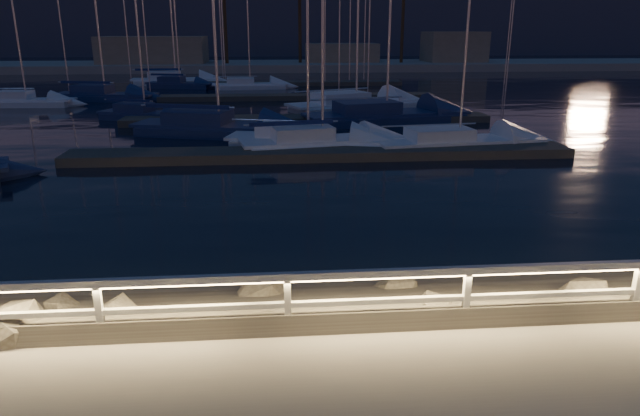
# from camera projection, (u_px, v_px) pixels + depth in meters

# --- Properties ---
(ground) EXTENTS (400.00, 400.00, 0.00)m
(ground) POSITION_uv_depth(u_px,v_px,m) (406.00, 327.00, 9.63)
(ground) COLOR #A39F93
(ground) RESTS_ON ground
(harbor_water) EXTENTS (400.00, 440.00, 0.60)m
(harbor_water) POSITION_uv_depth(u_px,v_px,m) (303.00, 116.00, 39.60)
(harbor_water) COLOR black
(harbor_water) RESTS_ON ground
(guard_rail) EXTENTS (44.11, 0.12, 1.06)m
(guard_rail) POSITION_uv_depth(u_px,v_px,m) (404.00, 285.00, 9.39)
(guard_rail) COLOR silver
(guard_rail) RESTS_ON ground
(riprap) EXTENTS (35.36, 2.88, 1.39)m
(riprap) POSITION_uv_depth(u_px,v_px,m) (361.00, 298.00, 11.22)
(riprap) COLOR slate
(riprap) RESTS_ON ground
(floating_docks) EXTENTS (22.00, 36.00, 0.40)m
(floating_docks) POSITION_uv_depth(u_px,v_px,m) (302.00, 106.00, 40.65)
(floating_docks) COLOR #5B544B
(floating_docks) RESTS_ON ground
(far_shore) EXTENTS (160.00, 14.00, 5.20)m
(far_shore) POSITION_uv_depth(u_px,v_px,m) (285.00, 63.00, 79.93)
(far_shore) COLOR #A39F93
(far_shore) RESTS_ON ground
(distant_hills) EXTENTS (230.00, 37.50, 18.00)m
(distant_hills) POSITION_uv_depth(u_px,v_px,m) (184.00, 30.00, 133.51)
(distant_hills) COLOR #3A425A
(distant_hills) RESTS_ON ground
(sailboat_c) EXTENTS (7.97, 4.07, 13.04)m
(sailboat_c) POSITION_uv_depth(u_px,v_px,m) (304.00, 139.00, 27.08)
(sailboat_c) COLOR white
(sailboat_c) RESTS_ON ground
(sailboat_d) EXTENTS (8.15, 3.34, 13.39)m
(sailboat_d) POSITION_uv_depth(u_px,v_px,m) (455.00, 141.00, 26.59)
(sailboat_d) COLOR white
(sailboat_d) RESTS_ON ground
(sailboat_e) EXTENTS (6.18, 3.79, 10.28)m
(sailboat_e) POSITION_uv_depth(u_px,v_px,m) (143.00, 114.00, 35.47)
(sailboat_e) COLOR navy
(sailboat_e) RESTS_ON ground
(sailboat_f) EXTENTS (7.84, 3.64, 12.89)m
(sailboat_f) POSITION_uv_depth(u_px,v_px,m) (318.00, 141.00, 26.44)
(sailboat_f) COLOR white
(sailboat_f) RESTS_ON ground
(sailboat_g) EXTENTS (9.52, 5.17, 15.58)m
(sailboat_g) POSITION_uv_depth(u_px,v_px,m) (215.00, 126.00, 30.31)
(sailboat_g) COLOR navy
(sailboat_g) RESTS_ON ground
(sailboat_h) EXTENTS (10.43, 5.13, 17.00)m
(sailboat_h) POSITION_uv_depth(u_px,v_px,m) (382.00, 115.00, 34.42)
(sailboat_h) COLOR navy
(sailboat_h) RESTS_ON ground
(sailboat_i) EXTENTS (6.81, 2.44, 11.45)m
(sailboat_i) POSITION_uv_depth(u_px,v_px,m) (24.00, 101.00, 41.68)
(sailboat_i) COLOR white
(sailboat_i) RESTS_ON ground
(sailboat_j) EXTENTS (8.31, 4.03, 13.66)m
(sailboat_j) POSITION_uv_depth(u_px,v_px,m) (103.00, 95.00, 45.06)
(sailboat_j) COLOR navy
(sailboat_j) RESTS_ON ground
(sailboat_k) EXTENTS (7.19, 2.58, 11.98)m
(sailboat_k) POSITION_uv_depth(u_px,v_px,m) (248.00, 85.00, 53.96)
(sailboat_k) COLOR white
(sailboat_k) RESTS_ON ground
(sailboat_l) EXTENTS (10.13, 6.45, 16.70)m
(sailboat_l) POSITION_uv_depth(u_px,v_px,m) (353.00, 104.00, 39.62)
(sailboat_l) COLOR white
(sailboat_l) RESTS_ON ground
(sailboat_m) EXTENTS (6.66, 3.43, 10.99)m
(sailboat_m) POSITION_uv_depth(u_px,v_px,m) (178.00, 84.00, 54.79)
(sailboat_m) COLOR navy
(sailboat_m) RESTS_ON ground
(sailboat_n) EXTENTS (8.92, 3.26, 14.91)m
(sailboat_n) POSITION_uv_depth(u_px,v_px,m) (174.00, 80.00, 58.17)
(sailboat_n) COLOR white
(sailboat_n) RESTS_ON ground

